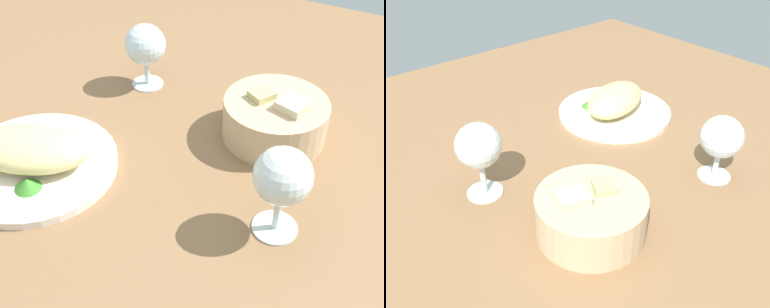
# 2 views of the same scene
# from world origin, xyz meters

# --- Properties ---
(ground_plane) EXTENTS (1.40, 1.40, 0.02)m
(ground_plane) POSITION_xyz_m (0.00, 0.00, -0.01)
(ground_plane) COLOR olive
(plate) EXTENTS (0.26, 0.26, 0.01)m
(plate) POSITION_xyz_m (-0.15, -0.13, 0.01)
(plate) COLOR white
(plate) RESTS_ON ground_plane
(omelette) EXTENTS (0.21, 0.17, 0.05)m
(omelette) POSITION_xyz_m (-0.15, -0.13, 0.04)
(omelette) COLOR #E4D383
(omelette) RESTS_ON plate
(lettuce_garnish) EXTENTS (0.04, 0.04, 0.02)m
(lettuce_garnish) POSITION_xyz_m (-0.12, -0.18, 0.02)
(lettuce_garnish) COLOR #3A832A
(lettuce_garnish) RESTS_ON plate
(bread_basket) EXTENTS (0.18, 0.18, 0.09)m
(bread_basket) POSITION_xyz_m (0.16, 0.13, 0.04)
(bread_basket) COLOR tan
(bread_basket) RESTS_ON ground_plane
(wine_glass_near) EXTENTS (0.08, 0.08, 0.14)m
(wine_glass_near) POSITION_xyz_m (0.24, -0.07, 0.10)
(wine_glass_near) COLOR silver
(wine_glass_near) RESTS_ON ground_plane
(wine_glass_far) EXTENTS (0.08, 0.08, 0.13)m
(wine_glass_far) POSITION_xyz_m (-0.12, 0.17, 0.08)
(wine_glass_far) COLOR silver
(wine_glass_far) RESTS_ON ground_plane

